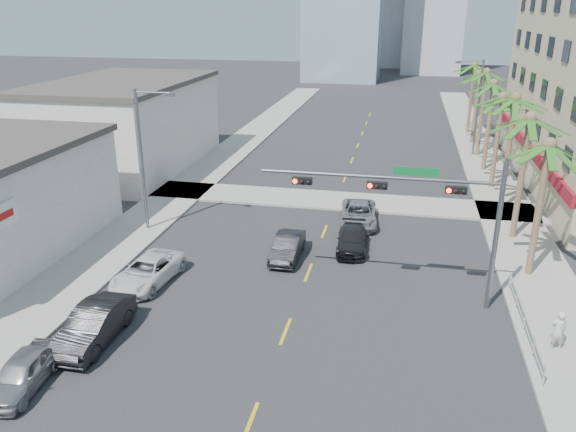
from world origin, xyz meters
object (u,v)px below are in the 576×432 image
at_px(car_lane_center, 359,214).
at_px(car_lane_right, 352,240).
at_px(car_lane_left, 287,247).
at_px(pedestrian, 558,330).
at_px(traffic_signal_mast, 427,204).
at_px(car_parked_mid, 94,325).
at_px(car_parked_far, 148,271).
at_px(car_parked_near, 22,373).

height_order(car_lane_center, car_lane_right, car_lane_center).
relative_size(car_lane_left, pedestrian, 2.36).
xyz_separation_m(traffic_signal_mast, car_parked_mid, (-13.65, -6.36, -4.27)).
bearing_deg(traffic_signal_mast, car_parked_mid, -155.01).
relative_size(car_parked_mid, car_parked_far, 0.98).
bearing_deg(car_lane_left, car_lane_center, 60.50).
bearing_deg(pedestrian, traffic_signal_mast, -38.33).
height_order(car_parked_near, car_lane_center, car_lane_center).
distance_m(traffic_signal_mast, car_parked_mid, 15.66).
xyz_separation_m(car_parked_near, car_lane_right, (10.90, 15.41, -0.05)).
height_order(car_parked_near, car_parked_mid, car_parked_mid).
bearing_deg(car_lane_center, car_parked_mid, -126.04).
bearing_deg(car_lane_right, car_parked_mid, -132.51).
bearing_deg(car_parked_mid, car_parked_near, -106.75).
height_order(traffic_signal_mast, car_lane_left, traffic_signal_mast).
distance_m(car_parked_near, car_lane_right, 18.87).
height_order(traffic_signal_mast, car_lane_center, traffic_signal_mast).
bearing_deg(car_lane_left, car_parked_far, -145.07).
height_order(car_parked_mid, car_parked_far, car_parked_mid).
distance_m(traffic_signal_mast, pedestrian, 7.58).
height_order(traffic_signal_mast, pedestrian, traffic_signal_mast).
bearing_deg(car_lane_center, car_parked_far, -137.62).
distance_m(car_lane_center, pedestrian, 16.08).
distance_m(car_parked_mid, pedestrian, 19.49).
bearing_deg(pedestrian, car_lane_left, -36.69).
height_order(car_parked_mid, car_lane_center, car_parked_mid).
xyz_separation_m(car_parked_far, car_lane_center, (9.97, 10.75, 0.01)).
height_order(car_lane_left, car_lane_center, car_lane_center).
bearing_deg(pedestrian, car_parked_mid, 0.79).
bearing_deg(pedestrian, car_parked_near, 9.45).
xyz_separation_m(car_parked_far, car_lane_left, (6.47, 4.54, 0.00)).
distance_m(car_parked_near, pedestrian, 21.30).
xyz_separation_m(traffic_signal_mast, car_lane_left, (-7.28, 3.68, -4.38)).
bearing_deg(pedestrian, car_lane_center, -63.02).
bearing_deg(car_lane_center, pedestrian, -59.19).
relative_size(car_lane_right, pedestrian, 2.43).
xyz_separation_m(car_lane_center, pedestrian, (9.36, -13.07, 0.33)).
height_order(traffic_signal_mast, car_parked_far, traffic_signal_mast).
xyz_separation_m(car_lane_left, car_lane_right, (3.50, 1.94, -0.06)).
height_order(car_parked_near, car_parked_far, car_parked_far).
bearing_deg(car_lane_right, traffic_signal_mast, -59.07).
xyz_separation_m(car_parked_mid, car_lane_center, (9.87, 16.26, -0.10)).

